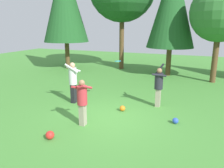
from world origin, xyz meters
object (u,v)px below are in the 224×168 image
at_px(tree_right, 220,12).
at_px(ball_orange, 122,108).
at_px(person_bystander, 82,99).
at_px(person_thrower, 159,84).
at_px(ball_red, 50,135).
at_px(tree_far_left, 65,1).
at_px(ball_blue, 175,121).
at_px(tree_center, 172,4).
at_px(person_catcher, 73,79).
at_px(frisbee, 118,61).

bearing_deg(tree_right, ball_orange, -117.68).
bearing_deg(person_bystander, ball_orange, -18.21).
bearing_deg(tree_right, person_thrower, -112.20).
bearing_deg(ball_red, ball_orange, 67.52).
bearing_deg(tree_far_left, ball_blue, -39.00).
relative_size(person_bystander, ball_red, 6.10).
bearing_deg(tree_center, person_bystander, -98.80).
xyz_separation_m(person_catcher, person_bystander, (1.51, -1.85, -0.13)).
bearing_deg(ball_red, tree_center, 79.97).
bearing_deg(ball_blue, ball_red, -142.46).
distance_m(tree_far_left, tree_right, 10.66).
relative_size(person_bystander, tree_center, 0.21).
distance_m(person_bystander, ball_red, 1.54).
height_order(frisbee, tree_far_left, tree_far_left).
height_order(ball_blue, tree_right, tree_right).
height_order(person_bystander, ball_orange, person_bystander).
xyz_separation_m(ball_blue, tree_right, (1.31, 6.90, 3.90)).
bearing_deg(tree_far_left, tree_right, -3.29).
bearing_deg(ball_red, person_thrower, 59.02).
height_order(person_catcher, ball_blue, person_catcher).
xyz_separation_m(person_thrower, ball_red, (-2.41, -4.02, -0.84)).
distance_m(person_catcher, tree_center, 8.66).
xyz_separation_m(person_bystander, ball_red, (-0.42, -1.24, -0.81)).
bearing_deg(frisbee, person_thrower, 9.38).
distance_m(ball_red, tree_far_left, 12.71).
bearing_deg(tree_far_left, person_catcher, -55.08).
height_order(person_catcher, person_bystander, person_catcher).
height_order(person_thrower, person_catcher, person_thrower).
distance_m(ball_orange, tree_far_left, 11.27).
height_order(person_bystander, frisbee, frisbee).
relative_size(ball_orange, tree_center, 0.03).
bearing_deg(person_catcher, person_thrower, -4.87).
height_order(person_bystander, ball_blue, person_bystander).
xyz_separation_m(person_bystander, ball_orange, (0.81, 1.72, -0.82)).
bearing_deg(person_bystander, ball_red, 168.08).
xyz_separation_m(person_bystander, tree_right, (4.21, 8.22, 3.07)).
height_order(tree_far_left, tree_center, tree_far_left).
xyz_separation_m(tree_far_left, tree_center, (7.80, 0.36, -0.48)).
height_order(frisbee, ball_red, frisbee).
bearing_deg(person_catcher, frisbee, 0.00).
bearing_deg(frisbee, tree_center, 80.47).
distance_m(person_thrower, frisbee, 1.93).
bearing_deg(tree_far_left, person_thrower, -35.82).
bearing_deg(person_bystander, frisbee, -0.00).
relative_size(ball_orange, ball_blue, 1.08).
bearing_deg(frisbee, ball_blue, -24.58).
relative_size(ball_red, tree_right, 0.05).
bearing_deg(ball_blue, tree_far_left, 141.00).
relative_size(ball_red, tree_center, 0.04).
bearing_deg(ball_orange, frisbee, 123.04).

